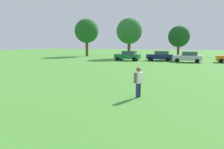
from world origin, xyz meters
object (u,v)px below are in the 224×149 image
tree_far_left (87,31)px  tree_center (129,31)px  parked_car_silver_2 (188,57)px  parked_car_green_0 (128,56)px  adult_bystander (138,80)px  parked_car_navy_1 (160,56)px  tree_far_right (179,37)px

tree_far_left → tree_center: 11.92m
tree_far_left → parked_car_silver_2: bearing=-21.9°
tree_center → parked_car_green_0: bearing=-74.8°
adult_bystander → parked_car_green_0: parked_car_green_0 is taller
parked_car_green_0 → tree_far_left: tree_far_left is taller
tree_far_left → tree_center: size_ratio=1.09×
parked_car_green_0 → parked_car_navy_1: same height
tree_far_right → tree_far_left: bearing=174.5°
parked_car_green_0 → tree_far_right: bearing=-136.5°
parked_car_silver_2 → tree_far_left: bearing=-21.9°
parked_car_silver_2 → parked_car_navy_1: bearing=-16.6°
parked_car_navy_1 → tree_far_left: 20.57m
parked_car_silver_2 → tree_far_right: tree_far_right is taller
parked_car_silver_2 → tree_far_right: bearing=-74.2°
parked_car_silver_2 → tree_far_left: size_ratio=0.50×
parked_car_green_0 → tree_center: size_ratio=0.54×
parked_car_silver_2 → tree_center: size_ratio=0.54×
parked_car_navy_1 → parked_car_silver_2: bearing=163.4°
parked_car_navy_1 → parked_car_silver_2: (4.50, -1.34, 0.00)m
tree_far_right → parked_car_green_0: bearing=-136.5°
tree_far_left → parked_car_green_0: bearing=-35.7°
parked_car_green_0 → parked_car_silver_2: bearing=-178.8°
parked_car_silver_2 → tree_far_left: 25.13m
parked_car_navy_1 → parked_car_green_0: bearing=16.3°
parked_car_green_0 → tree_far_left: 16.83m
tree_center → parked_car_navy_1: bearing=-32.6°
adult_bystander → tree_far_right: (-0.31, 31.47, 3.27)m
parked_car_silver_2 → tree_center: 13.60m
parked_car_silver_2 → tree_far_right: size_ratio=0.69×
adult_bystander → tree_center: size_ratio=0.20×
adult_bystander → tree_center: tree_center is taller
parked_car_silver_2 → tree_far_right: 8.19m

